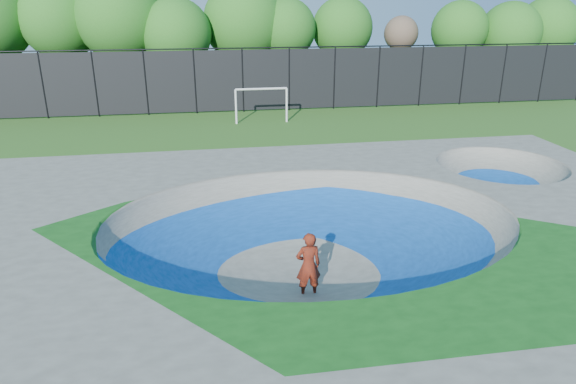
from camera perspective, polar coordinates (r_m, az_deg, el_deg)
The scene contains 7 objects.
ground at distance 14.11m, azimuth 2.46°, elevation -8.42°, with size 120.00×120.00×0.00m, color #285417.
skate_deck at distance 13.76m, azimuth 2.51°, elevation -5.69°, with size 22.00×14.00×1.50m, color gray.
skater at distance 12.45m, azimuth 2.27°, elevation -8.16°, with size 0.62×0.41×1.71m, color #B32C0E.
skateboard at distance 12.87m, azimuth 2.22°, elevation -11.40°, with size 0.78×0.22×0.05m, color black.
soccer_goal at distance 30.37m, azimuth -2.97°, elevation 10.31°, with size 3.11×0.12×2.05m.
fence at distance 33.50m, azimuth -5.05°, elevation 12.40°, with size 48.09×0.09×4.04m.
treeline at distance 38.36m, azimuth -12.09°, elevation 17.61°, with size 53.24×7.61×8.69m.
Camera 1 is at (-2.63, -12.05, 6.85)m, focal length 32.00 mm.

